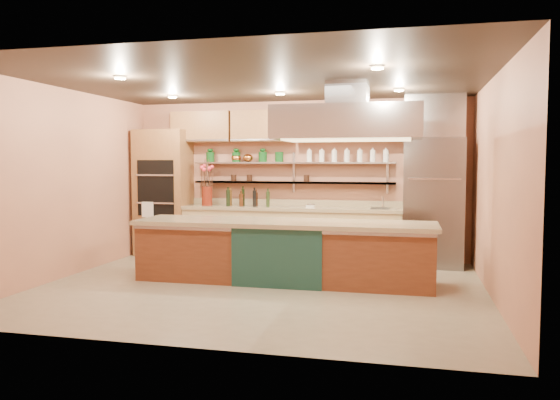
% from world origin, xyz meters
% --- Properties ---
extents(floor, '(6.00, 5.00, 0.02)m').
position_xyz_m(floor, '(0.00, 0.00, -0.01)').
color(floor, gray).
rests_on(floor, ground).
extents(ceiling, '(6.00, 5.00, 0.02)m').
position_xyz_m(ceiling, '(0.00, 0.00, 2.80)').
color(ceiling, black).
rests_on(ceiling, wall_back).
extents(wall_back, '(6.00, 0.04, 2.80)m').
position_xyz_m(wall_back, '(0.00, 2.50, 1.40)').
color(wall_back, '#B67656').
rests_on(wall_back, floor).
extents(wall_front, '(6.00, 0.04, 2.80)m').
position_xyz_m(wall_front, '(0.00, -2.50, 1.40)').
color(wall_front, '#B67656').
rests_on(wall_front, floor).
extents(wall_left, '(0.04, 5.00, 2.80)m').
position_xyz_m(wall_left, '(-3.00, 0.00, 1.40)').
color(wall_left, '#B67656').
rests_on(wall_left, floor).
extents(wall_right, '(0.04, 5.00, 2.80)m').
position_xyz_m(wall_right, '(3.00, 0.00, 1.40)').
color(wall_right, '#B67656').
rests_on(wall_right, floor).
extents(oven_stack, '(0.95, 0.64, 2.30)m').
position_xyz_m(oven_stack, '(-2.45, 2.18, 1.15)').
color(oven_stack, '#8E5D33').
rests_on(oven_stack, floor).
extents(refrigerator, '(0.95, 0.72, 2.10)m').
position_xyz_m(refrigerator, '(2.35, 2.14, 1.05)').
color(refrigerator, slate).
rests_on(refrigerator, floor).
extents(back_counter, '(3.84, 0.64, 0.93)m').
position_xyz_m(back_counter, '(-0.05, 2.20, 0.47)').
color(back_counter, tan).
rests_on(back_counter, floor).
extents(wall_shelf_lower, '(3.60, 0.26, 0.03)m').
position_xyz_m(wall_shelf_lower, '(-0.05, 2.37, 1.35)').
color(wall_shelf_lower, '#A5A7AB').
rests_on(wall_shelf_lower, wall_back).
extents(wall_shelf_upper, '(3.60, 0.26, 0.03)m').
position_xyz_m(wall_shelf_upper, '(-0.05, 2.37, 1.70)').
color(wall_shelf_upper, '#A5A7AB').
rests_on(wall_shelf_upper, wall_back).
extents(upper_cabinets, '(4.60, 0.36, 0.55)m').
position_xyz_m(upper_cabinets, '(0.00, 2.32, 2.35)').
color(upper_cabinets, '#8E5D33').
rests_on(upper_cabinets, wall_back).
extents(range_hood, '(2.00, 1.00, 0.45)m').
position_xyz_m(range_hood, '(1.13, 0.43, 2.25)').
color(range_hood, '#A5A7AB').
rests_on(range_hood, ceiling).
extents(ceiling_downlights, '(4.00, 2.80, 0.02)m').
position_xyz_m(ceiling_downlights, '(0.00, 0.20, 2.77)').
color(ceiling_downlights, '#FFE5A5').
rests_on(ceiling_downlights, ceiling).
extents(island, '(4.19, 0.93, 0.87)m').
position_xyz_m(island, '(0.23, 0.43, 0.44)').
color(island, brown).
rests_on(island, floor).
extents(flower_vase, '(0.25, 0.25, 0.34)m').
position_xyz_m(flower_vase, '(-1.59, 2.15, 1.10)').
color(flower_vase, '#621B0E').
rests_on(flower_vase, back_counter).
extents(oil_bottle_cluster, '(0.89, 0.42, 0.27)m').
position_xyz_m(oil_bottle_cluster, '(-0.80, 2.15, 1.07)').
color(oil_bottle_cluster, black).
rests_on(oil_bottle_cluster, back_counter).
extents(kitchen_scale, '(0.15, 0.12, 0.08)m').
position_xyz_m(kitchen_scale, '(0.32, 2.15, 0.97)').
color(kitchen_scale, silver).
rests_on(kitchen_scale, back_counter).
extents(bar_faucet, '(0.03, 0.03, 0.21)m').
position_xyz_m(bar_faucet, '(1.54, 2.25, 1.03)').
color(bar_faucet, white).
rests_on(bar_faucet, back_counter).
extents(copper_kettle, '(0.23, 0.23, 0.15)m').
position_xyz_m(copper_kettle, '(-0.88, 2.37, 1.79)').
color(copper_kettle, '#B06428').
rests_on(copper_kettle, wall_shelf_upper).
extents(green_canister, '(0.17, 0.17, 0.18)m').
position_xyz_m(green_canister, '(-0.30, 2.37, 1.80)').
color(green_canister, '#0D3F13').
rests_on(green_canister, wall_shelf_upper).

